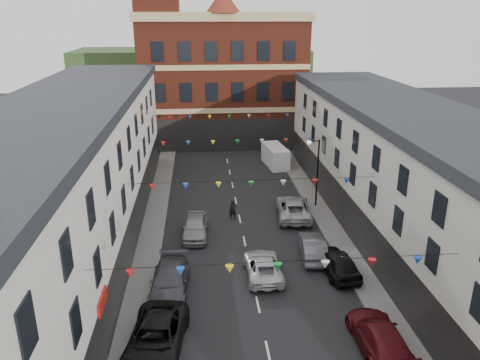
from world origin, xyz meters
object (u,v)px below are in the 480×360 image
object	(u,v)px
car_left_c	(156,338)
car_right_d	(337,262)
car_right_f	(293,208)
street_lamp	(315,164)
car_right_c	(380,337)
car_right_e	(313,247)
car_left_e	(195,227)
pedestrian	(233,210)
white_van	(275,156)
moving_car	(263,266)
car_left_d	(170,281)

from	to	relation	value
car_left_c	car_right_d	xyz separation A→B (m)	(11.00, 6.52, -0.01)
car_right_f	street_lamp	bearing A→B (deg)	-131.94
car_right_c	car_right_d	world-z (taller)	car_right_d
car_right_e	car_right_d	bearing A→B (deg)	120.58
car_right_d	car_left_e	bearing A→B (deg)	-39.87
car_right_d	pedestrian	size ratio (longest dim) A/B	2.85
car_right_c	car_right_f	bearing A→B (deg)	-86.45
white_van	car_right_e	bearing A→B (deg)	-99.01
car_left_e	moving_car	bearing A→B (deg)	-51.30
car_right_c	car_left_c	bearing A→B (deg)	-4.72
street_lamp	car_left_d	bearing A→B (deg)	-133.61
car_left_d	pedestrian	xyz separation A→B (m)	(4.54, 10.22, 0.03)
car_left_e	white_van	bearing A→B (deg)	65.35
car_right_d	car_right_f	size ratio (longest dim) A/B	0.82
car_right_e	moving_car	size ratio (longest dim) A/B	0.95
street_lamp	car_right_d	distance (m)	11.46
car_left_e	pedestrian	xyz separation A→B (m)	(3.04, 2.81, 0.03)
car_left_d	white_van	xyz separation A→B (m)	(10.24, 24.10, 0.32)
car_right_f	moving_car	world-z (taller)	car_right_f
car_left_e	car_right_d	distance (m)	10.99
car_right_c	moving_car	world-z (taller)	car_right_c
car_left_e	pedestrian	world-z (taller)	pedestrian
street_lamp	pedestrian	distance (m)	8.01
car_left_e	car_right_c	bearing A→B (deg)	-53.14
street_lamp	car_right_f	bearing A→B (deg)	-137.55
car_right_d	white_van	bearing A→B (deg)	-94.90
car_left_e	car_right_c	world-z (taller)	same
street_lamp	car_left_e	world-z (taller)	street_lamp
car_left_d	car_right_c	xyz separation A→B (m)	(10.60, -6.16, 0.00)
car_left_c	car_left_e	distance (m)	12.82
car_left_e	car_right_f	xyz separation A→B (m)	(8.04, 2.89, 0.01)
car_right_d	car_right_e	bearing A→B (deg)	-71.00
pedestrian	car_right_c	bearing A→B (deg)	-70.69
car_left_e	pedestrian	distance (m)	4.14
car_left_c	car_right_c	distance (m)	11.04
moving_car	street_lamp	bearing A→B (deg)	-118.69
car_right_e	car_right_f	world-z (taller)	car_right_f
car_right_d	white_van	distance (m)	22.86
car_right_c	moving_car	xyz separation A→B (m)	(-4.79, 7.57, -0.12)
car_left_e	car_right_d	bearing A→B (deg)	-31.08
car_left_c	car_right_e	xyz separation A→B (m)	(9.95, 8.79, -0.06)
car_right_f	pedestrian	xyz separation A→B (m)	(-5.00, -0.08, 0.02)
moving_car	pedestrian	bearing A→B (deg)	-82.12
moving_car	car_left_d	bearing A→B (deg)	13.31
street_lamp	car_left_d	xyz separation A→B (m)	(-11.65, -12.23, -3.13)
car_right_c	car_right_d	bearing A→B (deg)	-90.12
car_left_c	pedestrian	bearing A→B (deg)	79.30
car_right_e	pedestrian	bearing A→B (deg)	-47.41
street_lamp	moving_car	world-z (taller)	street_lamp
pedestrian	white_van	bearing A→B (deg)	66.66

